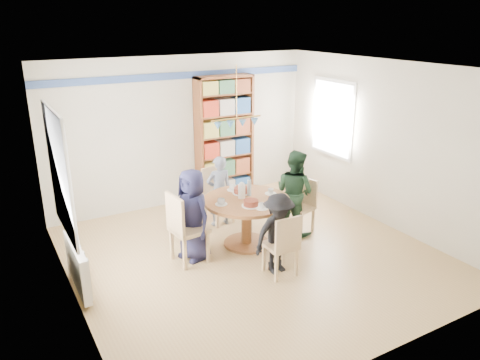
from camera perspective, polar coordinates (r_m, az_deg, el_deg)
ground at (r=6.98m, az=1.65°, el=-9.12°), size 5.00×5.00×0.00m
room_shell at (r=6.98m, az=-3.78°, el=5.39°), size 5.00×5.00×5.00m
radiator at (r=6.32m, az=-19.19°, el=-9.89°), size 0.12×1.00×0.60m
dining_table at (r=7.05m, az=0.82°, el=-3.79°), size 1.30×1.30×0.75m
chair_left at (r=6.56m, az=-6.91°, el=-5.55°), size 0.51×0.51×1.05m
chair_right at (r=7.63m, az=7.68°, el=-2.76°), size 0.47×0.47×0.87m
chair_far at (r=7.90m, az=-2.94°, el=-1.49°), size 0.48×0.48×0.95m
chair_near at (r=6.26m, az=5.34°, el=-7.67°), size 0.40×0.40×0.89m
person_left at (r=6.66m, az=-5.78°, el=-4.22°), size 0.59×0.75×1.35m
person_right at (r=7.47m, az=6.66°, el=-1.47°), size 0.70×0.79×1.37m
person_far at (r=7.72m, az=-2.57°, el=-1.35°), size 0.46×0.32×1.20m
person_near at (r=6.33m, az=4.67°, el=-6.54°), size 0.76×0.46×1.14m
bookshelf at (r=8.83m, az=-1.93°, el=5.02°), size 1.11×0.33×2.33m
tableware at (r=6.96m, az=0.57°, el=-1.84°), size 1.03×1.03×0.27m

